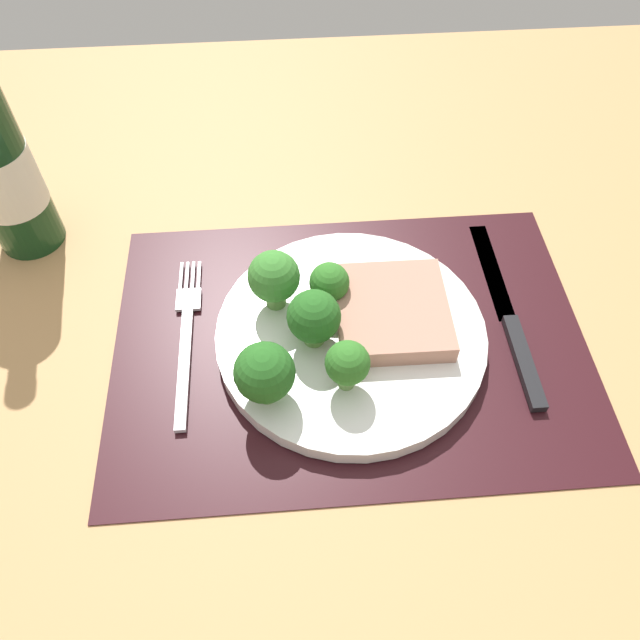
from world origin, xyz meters
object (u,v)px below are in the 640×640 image
Objects in this scene: plate at (351,335)px; fork at (186,336)px; knife at (511,323)px; steak at (392,311)px.

fork is (-15.37, 1.42, -0.55)cm from plate.
knife is (15.42, 0.53, -0.50)cm from plate.
fork is (-19.21, 0.38, -2.35)cm from steak.
knife is at bearing -2.54° from steak.
plate is at bearing -177.76° from knife.
plate reaches higher than knife.
knife is at bearing 1.97° from plate.
steak is at bearing -1.18° from fork.
plate is 1.08× the size of knife.
plate is 1.30× the size of fork.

